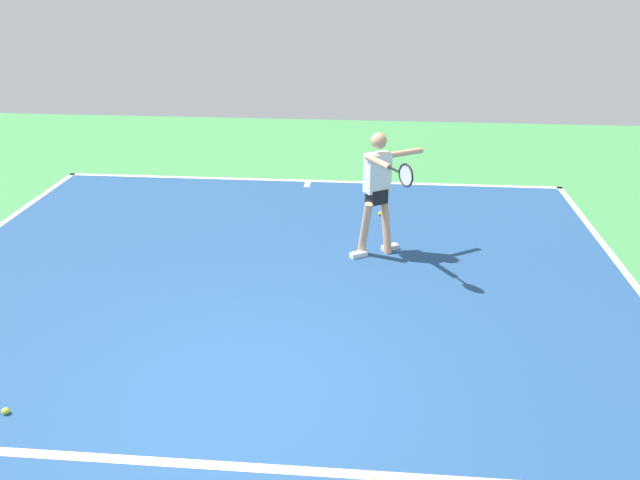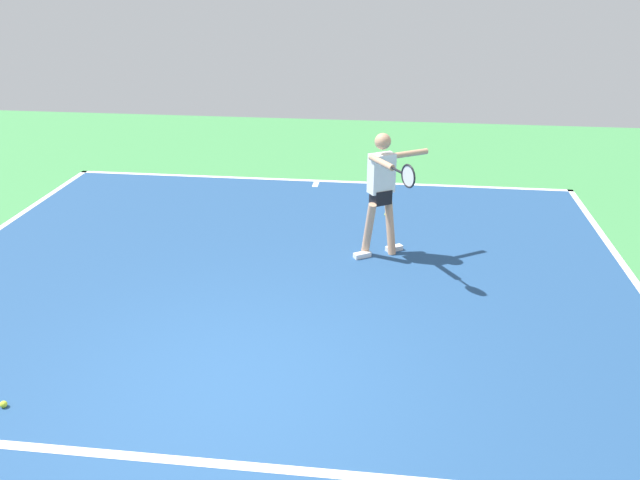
# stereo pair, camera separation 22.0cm
# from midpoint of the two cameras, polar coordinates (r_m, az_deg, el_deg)

# --- Properties ---
(ground_plane) EXTENTS (22.62, 22.62, 0.00)m
(ground_plane) POSITION_cam_midpoint_polar(r_m,az_deg,el_deg) (6.36, -8.14, -13.29)
(ground_plane) COLOR #428E4C
(court_surface) EXTENTS (9.24, 12.84, 0.00)m
(court_surface) POSITION_cam_midpoint_polar(r_m,az_deg,el_deg) (6.36, -8.15, -13.28)
(court_surface) COLOR navy
(court_surface) RESTS_ON ground_plane
(court_line_baseline_near) EXTENTS (9.24, 0.10, 0.01)m
(court_line_baseline_near) POSITION_cam_midpoint_polar(r_m,az_deg,el_deg) (11.99, -1.55, 5.29)
(court_line_baseline_near) COLOR white
(court_line_baseline_near) RESTS_ON ground_plane
(court_line_service) EXTENTS (6.93, 0.10, 0.01)m
(court_line_service) POSITION_cam_midpoint_polar(r_m,az_deg,el_deg) (5.65, -10.38, -19.12)
(court_line_service) COLOR white
(court_line_service) RESTS_ON ground_plane
(court_line_centre_mark) EXTENTS (0.10, 0.30, 0.01)m
(court_line_centre_mark) POSITION_cam_midpoint_polar(r_m,az_deg,el_deg) (11.80, -1.66, 4.98)
(court_line_centre_mark) COLOR white
(court_line_centre_mark) RESTS_ON ground_plane
(tennis_player) EXTENTS (0.96, 1.38, 1.74)m
(tennis_player) POSITION_cam_midpoint_polar(r_m,az_deg,el_deg) (8.65, 4.52, 4.74)
(tennis_player) COLOR tan
(tennis_player) RESTS_ON ground_plane
(tennis_ball_near_service_line) EXTENTS (0.07, 0.07, 0.07)m
(tennis_ball_near_service_line) POSITION_cam_midpoint_polar(r_m,az_deg,el_deg) (10.37, 4.76, 2.35)
(tennis_ball_near_service_line) COLOR yellow
(tennis_ball_near_service_line) RESTS_ON ground_plane
(tennis_ball_centre_court) EXTENTS (0.07, 0.07, 0.07)m
(tennis_ball_centre_court) POSITION_cam_midpoint_polar(r_m,az_deg,el_deg) (6.73, -27.05, -13.40)
(tennis_ball_centre_court) COLOR #CCE033
(tennis_ball_centre_court) RESTS_ON ground_plane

